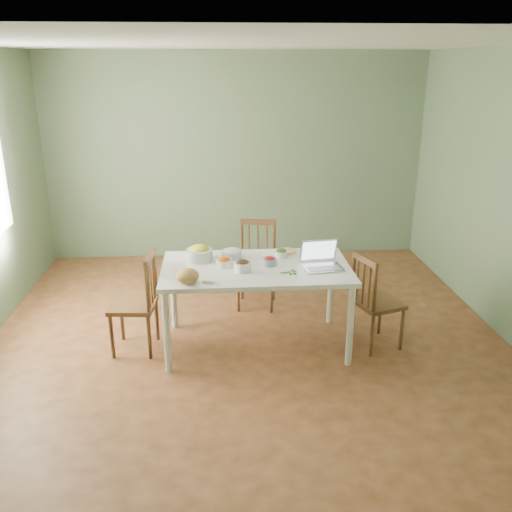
{
  "coord_description": "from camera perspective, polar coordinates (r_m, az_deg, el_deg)",
  "views": [
    {
      "loc": [
        -0.27,
        -4.78,
        2.56
      ],
      "look_at": [
        0.07,
        -0.14,
        0.9
      ],
      "focal_mm": 38.38,
      "sensor_mm": 36.0,
      "label": 1
    }
  ],
  "objects": [
    {
      "name": "bowl_broccoli",
      "position": [
        5.2,
        2.67,
        0.32
      ],
      "size": [
        0.16,
        0.16,
        0.08
      ],
      "primitive_type": null,
      "rotation": [
        0.0,
        0.0,
        -0.36
      ],
      "color": "#094C0A",
      "rests_on": "dining_table"
    },
    {
      "name": "ceiling",
      "position": [
        4.79,
        -1.08,
        21.3
      ],
      "size": [
        5.0,
        5.0,
        0.0
      ],
      "primitive_type": "cube",
      "color": "white",
      "rests_on": "ground"
    },
    {
      "name": "bread_boule",
      "position": [
        4.62,
        -7.13,
        -2.08
      ],
      "size": [
        0.23,
        0.23,
        0.12
      ],
      "primitive_type": "ellipsoid",
      "rotation": [
        0.0,
        0.0,
        -0.21
      ],
      "color": "#A17E49",
      "rests_on": "dining_table"
    },
    {
      "name": "flatbread",
      "position": [
        5.35,
        3.19,
        0.51
      ],
      "size": [
        0.23,
        0.23,
        0.02
      ],
      "primitive_type": "cylinder",
      "rotation": [
        0.0,
        0.0,
        -0.25
      ],
      "color": "tan",
      "rests_on": "dining_table"
    },
    {
      "name": "floor",
      "position": [
        5.43,
        -0.9,
        -8.5
      ],
      "size": [
        5.0,
        5.0,
        0.0
      ],
      "primitive_type": "cube",
      "color": "#532F15",
      "rests_on": "ground"
    },
    {
      "name": "wall_back",
      "position": [
        7.39,
        -2.11,
        10.18
      ],
      "size": [
        5.0,
        0.0,
        2.7
      ],
      "primitive_type": "cube",
      "color": "#637F5D",
      "rests_on": "ground"
    },
    {
      "name": "basil_bunch",
      "position": [
        4.82,
        3.38,
        -1.66
      ],
      "size": [
        0.18,
        0.18,
        0.02
      ],
      "primitive_type": null,
      "color": "#20581F",
      "rests_on": "dining_table"
    },
    {
      "name": "laptop",
      "position": [
        4.91,
        7.04,
        -0.05
      ],
      "size": [
        0.38,
        0.34,
        0.23
      ],
      "primitive_type": null,
      "rotation": [
        0.0,
        0.0,
        0.11
      ],
      "color": "#BABABF",
      "rests_on": "dining_table"
    },
    {
      "name": "butter_stick",
      "position": [
        4.6,
        -4.97,
        -2.75
      ],
      "size": [
        0.1,
        0.06,
        0.03
      ],
      "primitive_type": "cube",
      "rotation": [
        0.0,
        0.0,
        -0.31
      ],
      "color": "beige",
      "rests_on": "dining_table"
    },
    {
      "name": "bowl_mushroom",
      "position": [
        4.85,
        -1.41,
        -1.01
      ],
      "size": [
        0.16,
        0.16,
        0.1
      ],
      "primitive_type": null,
      "rotation": [
        0.0,
        0.0,
        0.04
      ],
      "color": "black",
      "rests_on": "dining_table"
    },
    {
      "name": "bowl_squash",
      "position": [
        5.13,
        -5.93,
        0.34
      ],
      "size": [
        0.32,
        0.32,
        0.14
      ],
      "primitive_type": null,
      "rotation": [
        0.0,
        0.0,
        0.35
      ],
      "color": "gold",
      "rests_on": "dining_table"
    },
    {
      "name": "bowl_redpep",
      "position": [
        4.99,
        1.42,
        -0.53
      ],
      "size": [
        0.16,
        0.16,
        0.08
      ],
      "primitive_type": null,
      "rotation": [
        0.0,
        0.0,
        0.19
      ],
      "color": "#B22420",
      "rests_on": "dining_table"
    },
    {
      "name": "chair_right",
      "position": [
        5.23,
        12.59,
        -4.56
      ],
      "size": [
        0.49,
        0.51,
        0.92
      ],
      "primitive_type": null,
      "rotation": [
        0.0,
        0.0,
        1.9
      ],
      "color": "#392010",
      "rests_on": "floor"
    },
    {
      "name": "dining_table",
      "position": [
        5.13,
        0.0,
        -5.28
      ],
      "size": [
        1.71,
        0.96,
        0.8
      ],
      "primitive_type": null,
      "color": "white",
      "rests_on": "floor"
    },
    {
      "name": "chair_far",
      "position": [
        5.92,
        0.02,
        -1.02
      ],
      "size": [
        0.48,
        0.46,
        0.94
      ],
      "primitive_type": null,
      "rotation": [
        0.0,
        0.0,
        -0.17
      ],
      "color": "#392010",
      "rests_on": "floor"
    },
    {
      "name": "chair_left",
      "position": [
        5.15,
        -12.71,
        -4.76
      ],
      "size": [
        0.44,
        0.45,
        0.95
      ],
      "primitive_type": null,
      "rotation": [
        0.0,
        0.0,
        -1.66
      ],
      "color": "#392010",
      "rests_on": "floor"
    },
    {
      "name": "bowl_onion",
      "position": [
        5.16,
        -2.56,
        0.29
      ],
      "size": [
        0.21,
        0.21,
        0.1
      ],
      "primitive_type": null,
      "rotation": [
        0.0,
        0.0,
        -0.11
      ],
      "color": "beige",
      "rests_on": "dining_table"
    },
    {
      "name": "bowl_carrot",
      "position": [
        4.97,
        -3.36,
        -0.64
      ],
      "size": [
        0.19,
        0.19,
        0.08
      ],
      "primitive_type": null,
      "rotation": [
        0.0,
        0.0,
        0.42
      ],
      "color": "#D57000",
      "rests_on": "dining_table"
    },
    {
      "name": "wall_front",
      "position": [
        2.6,
        2.22,
        -8.16
      ],
      "size": [
        5.0,
        0.0,
        2.7
      ],
      "primitive_type": "cube",
      "color": "#637F5D",
      "rests_on": "ground"
    }
  ]
}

